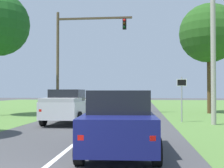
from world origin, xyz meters
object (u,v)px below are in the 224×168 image
red_suv_near (119,120)px  oak_tree_right (209,33)px  utility_pole_right (213,46)px  pickup_truck_lead (68,106)px  traffic_light (75,48)px  keep_moving_sign (182,93)px

red_suv_near → oak_tree_right: size_ratio=0.54×
oak_tree_right → utility_pole_right: (-1.70, -8.33, -2.33)m
pickup_truck_lead → traffic_light: size_ratio=0.60×
red_suv_near → traffic_light: 16.63m
oak_tree_right → utility_pole_right: size_ratio=1.04×
red_suv_near → keep_moving_sign: 9.49m
pickup_truck_lead → traffic_light: (-1.32, 7.49, 4.60)m
oak_tree_right → keep_moving_sign: bearing=-114.7°
pickup_truck_lead → utility_pole_right: (8.38, 0.03, 3.46)m
red_suv_near → utility_pole_right: size_ratio=0.56×
oak_tree_right → utility_pole_right: 8.82m
pickup_truck_lead → oak_tree_right: (10.08, 8.36, 5.78)m
traffic_light → keep_moving_sign: size_ratio=3.15×
traffic_light → keep_moving_sign: (8.10, -6.28, -3.85)m
utility_pole_right → traffic_light: bearing=142.4°
keep_moving_sign → traffic_light: bearing=142.2°
oak_tree_right → utility_pole_right: bearing=-101.5°
traffic_light → keep_moving_sign: bearing=-37.8°
red_suv_near → keep_moving_sign: (3.15, 8.92, 0.75)m
pickup_truck_lead → oak_tree_right: 14.31m
keep_moving_sign → oak_tree_right: size_ratio=0.30×
pickup_truck_lead → traffic_light: traffic_light is taller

